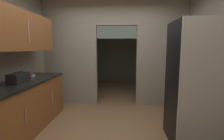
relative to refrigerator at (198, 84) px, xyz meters
The scene contains 8 objects.
ground 1.68m from the refrigerator, behind, with size 20.00×20.00×0.00m, color #93704C.
kitchen_partition 2.26m from the refrigerator, 129.89° to the left, with size 3.64×0.12×2.65m.
adjoining_room_shell 3.97m from the refrigerator, 110.69° to the left, with size 3.64×2.94×2.65m.
refrigerator is the anchor object (origin of this frame).
lower_cabinet_run 2.93m from the refrigerator, behind, with size 0.66×2.08×0.89m.
upper_cabinet_counterside 3.00m from the refrigerator, behind, with size 0.36×1.87×0.66m.
boombox 2.86m from the refrigerator, behind, with size 0.20×0.36×0.20m.
book_stack 2.86m from the refrigerator, behind, with size 0.13×0.17×0.10m.
Camera 1 is at (0.27, -2.56, 1.47)m, focal length 26.36 mm.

